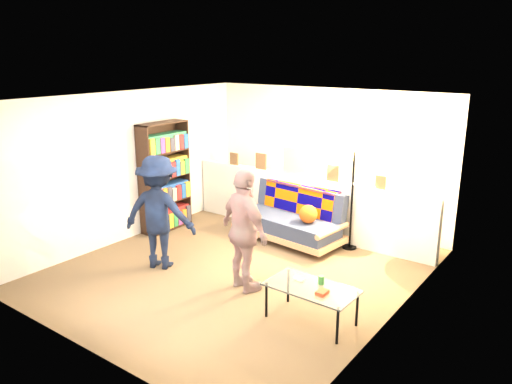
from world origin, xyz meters
TOP-DOWN VIEW (x-y plane):
  - ground at (0.00, 0.00)m, footprint 5.00×5.00m
  - room_shell at (0.00, 0.47)m, footprint 4.60×5.05m
  - half_wall_ledge at (0.00, 1.80)m, footprint 4.45×0.15m
  - ledge_decor at (-0.23, 1.78)m, footprint 2.97×0.02m
  - futon_sofa at (-0.02, 1.41)m, footprint 1.89×1.05m
  - bookshelf at (-2.08, 0.60)m, footprint 0.31×0.93m
  - coffee_table at (1.54, -0.63)m, footprint 1.04×0.59m
  - floor_lamp at (0.92, 1.68)m, footprint 0.37×0.29m
  - person_left at (-0.98, -0.57)m, footprint 1.20×0.95m
  - person_right at (0.44, -0.44)m, footprint 1.02×0.70m

SIDE VIEW (x-z plane):
  - ground at x=0.00m, z-range 0.00..0.00m
  - futon_sofa at x=-0.02m, z-range -0.03..0.75m
  - coffee_table at x=1.54m, z-range 0.14..0.67m
  - half_wall_ledge at x=0.00m, z-range 0.00..1.00m
  - person_right at x=0.44m, z-range 0.00..1.61m
  - person_left at x=-0.98m, z-range 0.00..1.62m
  - bookshelf at x=-2.08m, z-range -0.06..1.79m
  - floor_lamp at x=0.92m, z-range 0.34..1.95m
  - ledge_decor at x=-0.23m, z-range 0.95..1.40m
  - room_shell at x=0.00m, z-range 0.45..2.90m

